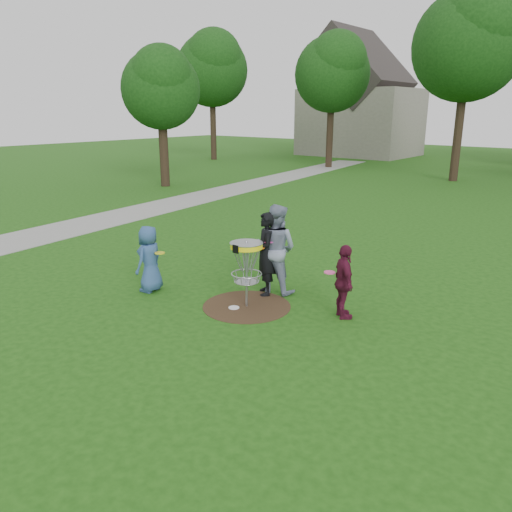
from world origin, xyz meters
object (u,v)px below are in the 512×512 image
Objects in this scene: player_maroon at (344,282)px; disc_golf_basket at (246,258)px; player_black at (266,254)px; player_grey at (276,249)px; player_blue at (149,259)px.

player_maroon reaches higher than disc_golf_basket.
player_black is 0.83m from disc_golf_basket.
player_black is 0.28m from player_grey.
player_black is 1.95m from player_maroon.
player_blue is at bearing -164.21° from disc_golf_basket.
player_blue is 4.25m from player_maroon.
player_black is at bearing 41.31° from player_maroon.
player_blue reaches higher than player_maroon.
player_black reaches higher than player_maroon.
player_grey is at bearing 115.96° from player_blue.
player_blue is 0.81× the size of player_black.
disc_golf_basket is (-1.79, -0.74, 0.30)m from player_maroon.
disc_golf_basket is at bearing 87.27° from player_grey.
player_grey reaches higher than disc_golf_basket.
player_blue is 2.54m from player_black.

